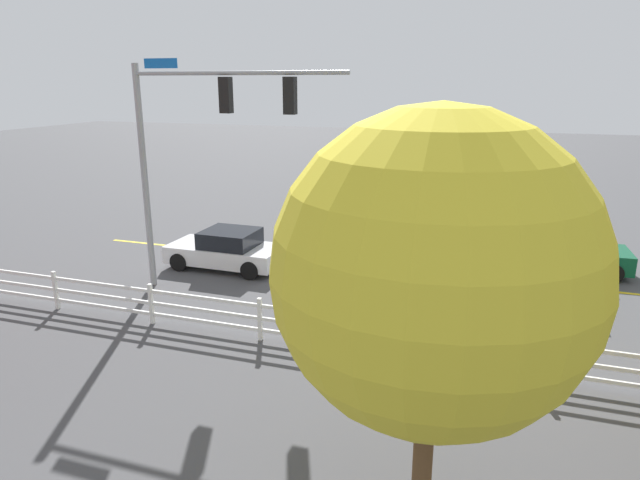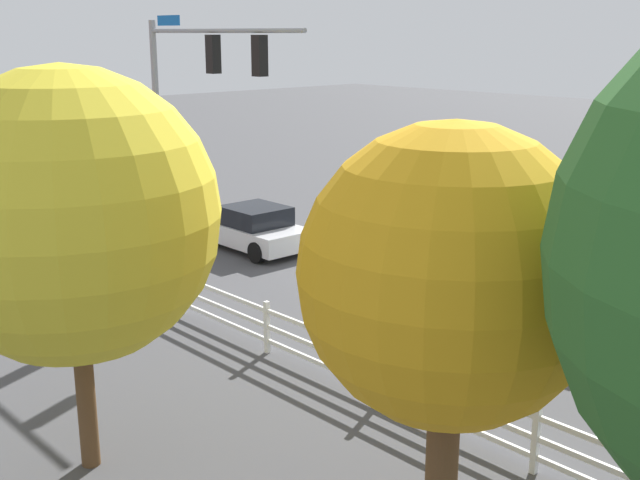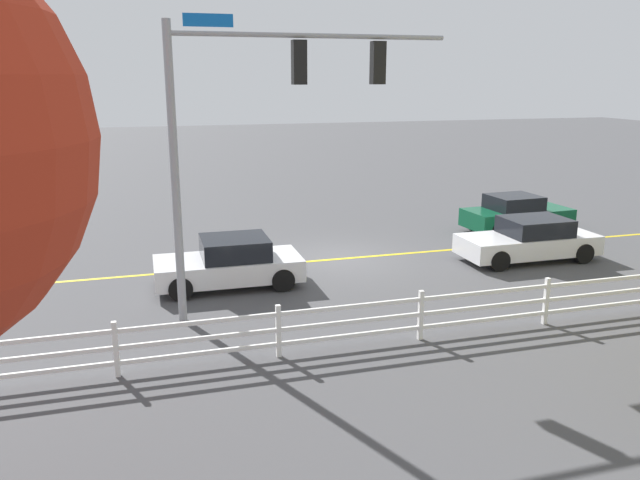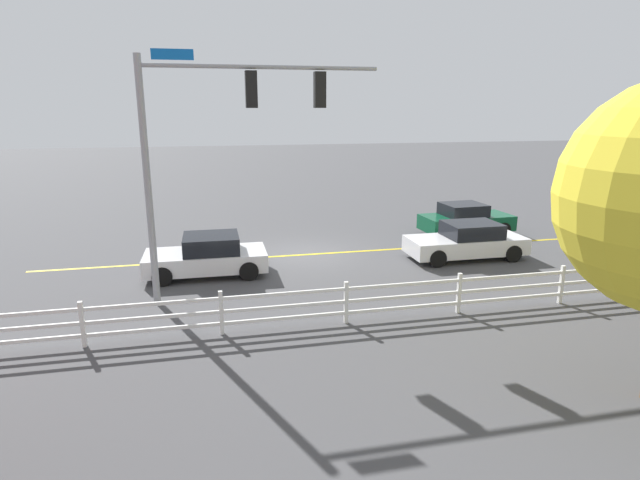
{
  "view_description": "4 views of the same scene",
  "coord_description": "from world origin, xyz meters",
  "px_view_note": "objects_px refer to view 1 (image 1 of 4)",
  "views": [
    {
      "loc": [
        -5.35,
        18.62,
        6.43
      ],
      "look_at": [
        0.47,
        1.13,
        1.17
      ],
      "focal_mm": 31.23,
      "sensor_mm": 36.0,
      "label": 1
    },
    {
      "loc": [
        -15.23,
        16.51,
        6.61
      ],
      "look_at": [
        0.23,
        2.11,
        1.05
      ],
      "focal_mm": 44.31,
      "sensor_mm": 36.0,
      "label": 2
    },
    {
      "loc": [
        6.11,
        18.72,
        5.73
      ],
      "look_at": [
        1.07,
        1.43,
        1.07
      ],
      "focal_mm": 35.46,
      "sensor_mm": 36.0,
      "label": 3
    },
    {
      "loc": [
        3.71,
        18.98,
        5.58
      ],
      "look_at": [
        -0.07,
        2.08,
        1.11
      ],
      "focal_mm": 28.95,
      "sensor_mm": 36.0,
      "label": 4
    }
  ],
  "objects_px": {
    "car_2": "(511,280)",
    "tree_0": "(434,271)",
    "car_0": "(227,250)",
    "car_1": "(565,253)"
  },
  "relations": [
    {
      "from": "car_2",
      "to": "tree_0",
      "type": "bearing_deg",
      "value": 82.96
    },
    {
      "from": "car_0",
      "to": "car_2",
      "type": "bearing_deg",
      "value": -179.87
    },
    {
      "from": "car_0",
      "to": "car_1",
      "type": "bearing_deg",
      "value": -162.71
    },
    {
      "from": "car_0",
      "to": "tree_0",
      "type": "relative_size",
      "value": 0.66
    },
    {
      "from": "tree_0",
      "to": "car_1",
      "type": "bearing_deg",
      "value": -102.92
    },
    {
      "from": "car_0",
      "to": "tree_0",
      "type": "distance_m",
      "value": 13.35
    },
    {
      "from": "car_1",
      "to": "car_2",
      "type": "height_order",
      "value": "car_1"
    },
    {
      "from": "car_0",
      "to": "car_2",
      "type": "relative_size",
      "value": 0.92
    },
    {
      "from": "car_1",
      "to": "car_2",
      "type": "bearing_deg",
      "value": -120.07
    },
    {
      "from": "car_0",
      "to": "car_1",
      "type": "xyz_separation_m",
      "value": [
        -11.41,
        -3.4,
        0.01
      ]
    }
  ]
}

